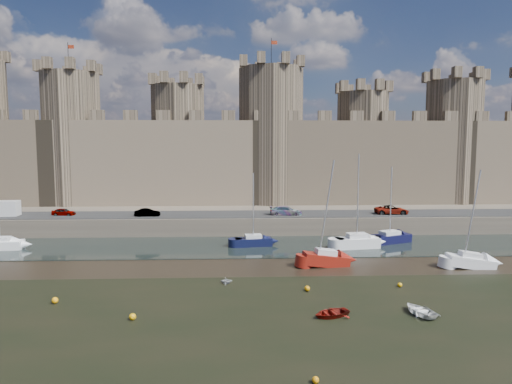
% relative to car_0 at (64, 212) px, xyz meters
% --- Properties ---
extents(ground, '(160.00, 160.00, 0.00)m').
position_rel_car_0_xyz_m(ground, '(28.51, -33.80, -3.05)').
color(ground, black).
rests_on(ground, ground).
extents(seaweed_patch, '(70.00, 34.00, 0.01)m').
position_rel_car_0_xyz_m(seaweed_patch, '(28.51, -39.80, -3.05)').
color(seaweed_patch, black).
rests_on(seaweed_patch, ground).
extents(water_channel, '(160.00, 12.00, 0.08)m').
position_rel_car_0_xyz_m(water_channel, '(28.51, -9.80, -3.01)').
color(water_channel, black).
rests_on(water_channel, ground).
extents(quay, '(160.00, 60.00, 2.50)m').
position_rel_car_0_xyz_m(quay, '(28.51, 26.20, -1.80)').
color(quay, '#4C443A').
rests_on(quay, ground).
extents(road, '(160.00, 7.00, 0.10)m').
position_rel_car_0_xyz_m(road, '(28.51, 0.20, -0.50)').
color(road, black).
rests_on(road, quay).
extents(castle, '(108.50, 11.00, 29.00)m').
position_rel_car_0_xyz_m(castle, '(27.87, 14.20, 8.62)').
color(castle, '#42382B').
rests_on(castle, quay).
extents(car_0, '(3.38, 1.74, 1.10)m').
position_rel_car_0_xyz_m(car_0, '(0.00, 0.00, 0.00)').
color(car_0, gray).
rests_on(car_0, quay).
extents(car_1, '(3.49, 1.26, 1.15)m').
position_rel_car_0_xyz_m(car_1, '(12.03, -1.34, 0.02)').
color(car_1, gray).
rests_on(car_1, quay).
extents(car_2, '(4.75, 2.36, 1.33)m').
position_rel_car_0_xyz_m(car_2, '(31.54, -0.92, 0.11)').
color(car_2, gray).
rests_on(car_2, quay).
extents(car_3, '(4.87, 2.40, 1.33)m').
position_rel_car_0_xyz_m(car_3, '(46.90, -0.73, 0.11)').
color(car_3, gray).
rests_on(car_3, quay).
extents(van, '(5.15, 2.37, 2.19)m').
position_rel_car_0_xyz_m(van, '(-8.68, -0.30, 0.54)').
color(van, silver).
rests_on(van, quay).
extents(sailboat_0, '(5.20, 2.39, 9.44)m').
position_rel_car_0_xyz_m(sailboat_0, '(-3.73, -10.29, -2.30)').
color(sailboat_0, white).
rests_on(sailboat_0, ground).
extents(sailboat_1, '(4.69, 2.32, 9.02)m').
position_rel_car_0_xyz_m(sailboat_1, '(26.59, -9.64, -2.31)').
color(sailboat_1, black).
rests_on(sailboat_1, ground).
extents(sailboat_2, '(5.50, 2.76, 11.38)m').
position_rel_car_0_xyz_m(sailboat_2, '(39.12, -11.22, -2.17)').
color(sailboat_2, white).
rests_on(sailboat_2, ground).
extents(sailboat_3, '(5.91, 4.16, 9.67)m').
position_rel_car_0_xyz_m(sailboat_3, '(44.09, -8.47, -2.29)').
color(sailboat_3, black).
rests_on(sailboat_3, ground).
extents(sailboat_4, '(4.92, 2.42, 11.05)m').
position_rel_car_0_xyz_m(sailboat_4, '(33.81, -19.01, -2.26)').
color(sailboat_4, maroon).
rests_on(sailboat_4, ground).
extents(sailboat_5, '(4.75, 2.05, 10.07)m').
position_rel_car_0_xyz_m(sailboat_5, '(48.47, -20.28, -2.32)').
color(sailboat_5, white).
rests_on(sailboat_5, ground).
extents(dinghy_2, '(2.85, 3.46, 0.62)m').
position_rel_car_0_xyz_m(dinghy_2, '(38.14, -32.87, -2.74)').
color(dinghy_2, silver).
rests_on(dinghy_2, ground).
extents(dinghy_3, '(1.45, 1.36, 0.61)m').
position_rel_car_0_xyz_m(dinghy_3, '(23.62, -24.82, -2.74)').
color(dinghy_3, silver).
rests_on(dinghy_3, ground).
extents(dinghy_4, '(3.29, 2.84, 0.57)m').
position_rel_car_0_xyz_m(dinghy_4, '(31.48, -33.06, -2.76)').
color(dinghy_4, maroon).
rests_on(dinghy_4, ground).
extents(buoy_0, '(0.51, 0.51, 0.51)m').
position_rel_car_0_xyz_m(buoy_0, '(10.16, -29.37, -2.80)').
color(buoy_0, '#F79C0A').
rests_on(buoy_0, ground).
extents(buoy_1, '(0.49, 0.49, 0.49)m').
position_rel_car_0_xyz_m(buoy_1, '(30.61, -27.16, -2.80)').
color(buoy_1, orange).
rests_on(buoy_1, ground).
extents(buoy_2, '(0.39, 0.39, 0.39)m').
position_rel_car_0_xyz_m(buoy_2, '(28.72, -42.31, -2.86)').
color(buoy_2, orange).
rests_on(buoy_2, ground).
extents(buoy_3, '(0.41, 0.41, 0.41)m').
position_rel_car_0_xyz_m(buoy_3, '(38.96, -26.37, -2.84)').
color(buoy_3, '#E6A10A').
rests_on(buoy_3, ground).
extents(buoy_4, '(0.50, 0.50, 0.50)m').
position_rel_car_0_xyz_m(buoy_4, '(17.09, -33.09, -2.80)').
color(buoy_4, '#E8A20A').
rests_on(buoy_4, ground).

